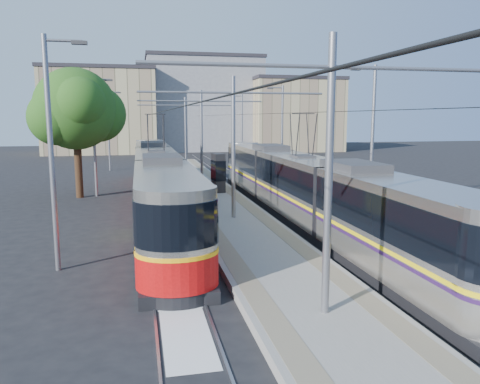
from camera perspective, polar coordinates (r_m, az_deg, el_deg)
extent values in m
plane|color=black|center=(16.37, 4.84, -9.87)|extent=(160.00, 160.00, 0.00)
cube|color=gray|center=(32.53, -3.93, -0.07)|extent=(4.00, 50.00, 0.30)
cube|color=gray|center=(32.34, -6.48, 0.11)|extent=(0.70, 50.00, 0.01)
cube|color=gray|center=(32.75, -1.42, 0.28)|extent=(0.70, 50.00, 0.01)
cube|color=gray|center=(32.23, -11.55, -0.57)|extent=(0.07, 70.00, 0.03)
cube|color=gray|center=(32.28, -9.00, -0.48)|extent=(0.07, 70.00, 0.03)
cube|color=gray|center=(33.09, 1.01, -0.14)|extent=(0.07, 70.00, 0.03)
cube|color=gray|center=(33.44, 3.41, -0.05)|extent=(0.07, 70.00, 0.03)
cube|color=silver|center=(12.97, -6.99, -15.12)|extent=(1.20, 5.00, 0.01)
cube|color=black|center=(28.34, -10.00, -1.45)|extent=(2.30, 30.67, 0.40)
cube|color=#ADAA9F|center=(28.09, -10.09, 1.86)|extent=(2.40, 29.07, 2.90)
cube|color=black|center=(28.04, -10.12, 2.87)|extent=(2.43, 29.07, 1.30)
cube|color=#FFAE0D|center=(28.14, -10.07, 1.05)|extent=(2.43, 29.07, 0.12)
cube|color=red|center=(28.22, -10.04, 0.05)|extent=(2.42, 29.07, 1.10)
cube|color=#2D2D30|center=(27.94, -10.18, 5.12)|extent=(1.68, 3.00, 0.30)
cube|color=black|center=(24.70, 7.46, -2.94)|extent=(2.30, 29.31, 0.40)
cube|color=#B2ACA3|center=(24.41, 7.54, 0.85)|extent=(2.40, 27.71, 2.90)
cube|color=black|center=(24.34, 7.56, 2.01)|extent=(2.43, 27.71, 1.30)
cube|color=yellow|center=(24.47, 7.52, -0.08)|extent=(2.43, 27.71, 0.12)
cube|color=#2C1344|center=(24.49, 7.51, -0.42)|extent=(2.43, 27.71, 0.10)
cube|color=#2D2D30|center=(24.24, 7.62, 4.60)|extent=(1.68, 3.00, 0.30)
cylinder|color=gray|center=(11.83, 10.76, 1.60)|extent=(0.20, 0.20, 7.00)
cylinder|color=gray|center=(11.79, 11.16, 14.72)|extent=(9.20, 0.10, 0.10)
cylinder|color=gray|center=(23.30, -0.81, 5.36)|extent=(0.20, 0.20, 7.00)
cylinder|color=gray|center=(23.28, -0.83, 12.01)|extent=(9.20, 0.10, 0.10)
cylinder|color=gray|center=(35.13, -4.71, 6.58)|extent=(0.20, 0.20, 7.00)
cylinder|color=gray|center=(35.12, -4.77, 10.98)|extent=(9.20, 0.10, 0.10)
cylinder|color=gray|center=(47.04, -6.65, 7.17)|extent=(0.20, 0.20, 7.00)
cylinder|color=gray|center=(47.03, -6.71, 10.46)|extent=(9.20, 0.10, 0.10)
cylinder|color=black|center=(31.81, -10.56, 9.36)|extent=(0.02, 70.00, 0.02)
cylinder|color=black|center=(32.83, 2.28, 9.49)|extent=(0.02, 70.00, 0.02)
cylinder|color=gray|center=(17.09, -22.02, 4.03)|extent=(0.18, 0.18, 8.00)
cube|color=#2D2D30|center=(17.07, -18.99, 16.83)|extent=(0.50, 0.22, 0.12)
cylinder|color=gray|center=(32.95, -17.37, 6.39)|extent=(0.18, 0.18, 8.00)
cube|color=#2D2D30|center=(32.93, -15.73, 12.99)|extent=(0.50, 0.22, 0.12)
cylinder|color=gray|center=(48.90, -15.73, 7.20)|extent=(0.18, 0.18, 8.00)
cube|color=#2D2D30|center=(48.89, -14.61, 11.64)|extent=(0.50, 0.22, 0.12)
cylinder|color=gray|center=(25.84, 15.81, 5.83)|extent=(0.18, 0.18, 8.00)
cube|color=#2D2D30|center=(25.42, 13.92, 14.33)|extent=(0.50, 0.22, 0.12)
cylinder|color=gray|center=(40.66, 5.15, 7.19)|extent=(0.18, 0.18, 8.00)
cube|color=#2D2D30|center=(40.39, 3.70, 12.52)|extent=(0.50, 0.22, 0.12)
cylinder|color=gray|center=(56.13, 0.25, 7.73)|extent=(0.18, 0.18, 8.00)
cube|color=#2D2D30|center=(55.94, -0.88, 11.57)|extent=(0.50, 0.22, 0.12)
cube|color=black|center=(31.66, -2.66, 2.35)|extent=(0.82, 1.21, 2.62)
cube|color=black|center=(31.64, -2.67, 2.66)|extent=(0.87, 1.27, 1.36)
cylinder|color=#382314|center=(32.93, -19.07, 2.40)|extent=(0.49, 0.49, 3.54)
sphere|color=#1B4413|center=(32.75, -19.44, 9.53)|extent=(5.31, 5.31, 5.31)
sphere|color=#1B4413|center=(33.49, -16.94, 9.06)|extent=(3.76, 3.76, 3.76)
cube|color=tan|center=(74.99, -16.56, 9.27)|extent=(16.00, 12.00, 12.13)
cube|color=#262328|center=(75.32, -16.78, 14.08)|extent=(16.32, 12.24, 0.50)
cube|color=gray|center=(79.53, -4.62, 10.44)|extent=(18.00, 14.00, 14.50)
cube|color=#262328|center=(80.06, -4.69, 15.81)|extent=(18.36, 14.28, 0.50)
cube|color=tan|center=(76.84, 6.55, 9.17)|extent=(14.00, 10.00, 11.04)
cube|color=#262328|center=(77.07, 6.63, 13.46)|extent=(14.28, 10.20, 0.50)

